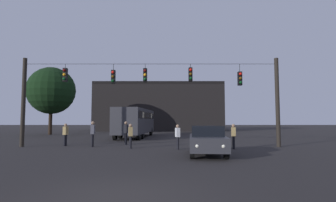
{
  "coord_description": "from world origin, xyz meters",
  "views": [
    {
      "loc": [
        1.22,
        -6.36,
        1.78
      ],
      "look_at": [
        1.2,
        10.73,
        3.05
      ],
      "focal_mm": 28.57,
      "sensor_mm": 36.0,
      "label": 1
    }
  ],
  "objects_px": {
    "car_near_right": "(207,140)",
    "pedestrian_trailing": "(178,135)",
    "pedestrian_crossing_left": "(93,132)",
    "pedestrian_crossing_right": "(131,135)",
    "pedestrian_crossing_center": "(234,135)",
    "tree_left_silhouette": "(52,91)",
    "pedestrian_far_side": "(66,133)",
    "city_bus": "(136,120)",
    "pedestrian_near_bus": "(126,131)"
  },
  "relations": [
    {
      "from": "pedestrian_crossing_left",
      "to": "pedestrian_trailing",
      "type": "height_order",
      "value": "pedestrian_crossing_left"
    },
    {
      "from": "car_near_right",
      "to": "tree_left_silhouette",
      "type": "relative_size",
      "value": 0.51
    },
    {
      "from": "tree_left_silhouette",
      "to": "pedestrian_trailing",
      "type": "bearing_deg",
      "value": -48.43
    },
    {
      "from": "pedestrian_trailing",
      "to": "pedestrian_near_bus",
      "type": "bearing_deg",
      "value": 139.47
    },
    {
      "from": "pedestrian_crossing_right",
      "to": "tree_left_silhouette",
      "type": "distance_m",
      "value": 22.08
    },
    {
      "from": "pedestrian_trailing",
      "to": "pedestrian_crossing_left",
      "type": "bearing_deg",
      "value": 163.61
    },
    {
      "from": "pedestrian_crossing_right",
      "to": "pedestrian_near_bus",
      "type": "relative_size",
      "value": 0.91
    },
    {
      "from": "pedestrian_crossing_left",
      "to": "pedestrian_crossing_right",
      "type": "bearing_deg",
      "value": -21.78
    },
    {
      "from": "pedestrian_crossing_center",
      "to": "tree_left_silhouette",
      "type": "xyz_separation_m",
      "value": [
        -19.42,
        17.7,
        4.82
      ]
    },
    {
      "from": "car_near_right",
      "to": "pedestrian_near_bus",
      "type": "xyz_separation_m",
      "value": [
        -5.19,
        5.98,
        0.19
      ]
    },
    {
      "from": "pedestrian_far_side",
      "to": "tree_left_silhouette",
      "type": "height_order",
      "value": "tree_left_silhouette"
    },
    {
      "from": "city_bus",
      "to": "car_near_right",
      "type": "relative_size",
      "value": 2.51
    },
    {
      "from": "pedestrian_crossing_left",
      "to": "pedestrian_trailing",
      "type": "xyz_separation_m",
      "value": [
        5.81,
        -1.71,
        -0.13
      ]
    },
    {
      "from": "city_bus",
      "to": "pedestrian_trailing",
      "type": "height_order",
      "value": "city_bus"
    },
    {
      "from": "car_near_right",
      "to": "city_bus",
      "type": "bearing_deg",
      "value": 110.38
    },
    {
      "from": "city_bus",
      "to": "car_near_right",
      "type": "xyz_separation_m",
      "value": [
        5.53,
        -14.88,
        -1.07
      ]
    },
    {
      "from": "city_bus",
      "to": "pedestrian_near_bus",
      "type": "relative_size",
      "value": 6.44
    },
    {
      "from": "pedestrian_crossing_left",
      "to": "pedestrian_crossing_right",
      "type": "xyz_separation_m",
      "value": [
        2.77,
        -1.11,
        -0.1
      ]
    },
    {
      "from": "pedestrian_crossing_center",
      "to": "pedestrian_near_bus",
      "type": "height_order",
      "value": "pedestrian_near_bus"
    },
    {
      "from": "pedestrian_crossing_center",
      "to": "pedestrian_far_side",
      "type": "height_order",
      "value": "pedestrian_far_side"
    },
    {
      "from": "pedestrian_crossing_right",
      "to": "pedestrian_far_side",
      "type": "distance_m",
      "value": 5.15
    },
    {
      "from": "pedestrian_crossing_right",
      "to": "pedestrian_far_side",
      "type": "xyz_separation_m",
      "value": [
        -4.87,
        1.68,
        0.0
      ]
    },
    {
      "from": "city_bus",
      "to": "tree_left_silhouette",
      "type": "xyz_separation_m",
      "value": [
        -11.78,
        5.79,
        3.84
      ]
    },
    {
      "from": "city_bus",
      "to": "pedestrian_crossing_center",
      "type": "distance_m",
      "value": 14.18
    },
    {
      "from": "car_near_right",
      "to": "pedestrian_trailing",
      "type": "height_order",
      "value": "pedestrian_trailing"
    },
    {
      "from": "pedestrian_near_bus",
      "to": "pedestrian_trailing",
      "type": "xyz_separation_m",
      "value": [
        3.75,
        -3.21,
        -0.12
      ]
    },
    {
      "from": "car_near_right",
      "to": "pedestrian_crossing_left",
      "type": "xyz_separation_m",
      "value": [
        -7.25,
        4.48,
        0.19
      ]
    },
    {
      "from": "car_near_right",
      "to": "pedestrian_trailing",
      "type": "relative_size",
      "value": 2.88
    },
    {
      "from": "pedestrian_trailing",
      "to": "tree_left_silhouette",
      "type": "distance_m",
      "value": 24.41
    },
    {
      "from": "pedestrian_crossing_left",
      "to": "pedestrian_crossing_center",
      "type": "xyz_separation_m",
      "value": [
        9.35,
        -1.5,
        -0.1
      ]
    },
    {
      "from": "car_near_right",
      "to": "pedestrian_near_bus",
      "type": "bearing_deg",
      "value": 130.96
    },
    {
      "from": "city_bus",
      "to": "pedestrian_trailing",
      "type": "bearing_deg",
      "value": -71.34
    },
    {
      "from": "pedestrian_far_side",
      "to": "car_near_right",
      "type": "bearing_deg",
      "value": -28.42
    },
    {
      "from": "pedestrian_crossing_center",
      "to": "pedestrian_crossing_right",
      "type": "bearing_deg",
      "value": 176.55
    },
    {
      "from": "car_near_right",
      "to": "pedestrian_crossing_right",
      "type": "xyz_separation_m",
      "value": [
        -4.48,
        3.37,
        0.09
      ]
    },
    {
      "from": "car_near_right",
      "to": "tree_left_silhouette",
      "type": "distance_m",
      "value": 27.41
    },
    {
      "from": "pedestrian_far_side",
      "to": "pedestrian_crossing_right",
      "type": "bearing_deg",
      "value": -19.06
    },
    {
      "from": "car_near_right",
      "to": "pedestrian_near_bus",
      "type": "relative_size",
      "value": 2.57
    },
    {
      "from": "city_bus",
      "to": "pedestrian_crossing_right",
      "type": "xyz_separation_m",
      "value": [
        1.05,
        -11.51,
        -0.98
      ]
    },
    {
      "from": "city_bus",
      "to": "pedestrian_trailing",
      "type": "relative_size",
      "value": 7.21
    },
    {
      "from": "pedestrian_trailing",
      "to": "tree_left_silhouette",
      "type": "xyz_separation_m",
      "value": [
        -15.87,
        17.9,
        4.84
      ]
    },
    {
      "from": "pedestrian_near_bus",
      "to": "tree_left_silhouette",
      "type": "relative_size",
      "value": 0.2
    },
    {
      "from": "pedestrian_crossing_left",
      "to": "pedestrian_far_side",
      "type": "relative_size",
      "value": 1.1
    },
    {
      "from": "pedestrian_crossing_right",
      "to": "tree_left_silhouette",
      "type": "height_order",
      "value": "tree_left_silhouette"
    },
    {
      "from": "pedestrian_crossing_center",
      "to": "tree_left_silhouette",
      "type": "bearing_deg",
      "value": 137.66
    },
    {
      "from": "city_bus",
      "to": "pedestrian_crossing_left",
      "type": "bearing_deg",
      "value": -99.38
    },
    {
      "from": "pedestrian_crossing_left",
      "to": "pedestrian_trailing",
      "type": "relative_size",
      "value": 1.13
    },
    {
      "from": "car_near_right",
      "to": "pedestrian_far_side",
      "type": "relative_size",
      "value": 2.8
    },
    {
      "from": "pedestrian_crossing_center",
      "to": "tree_left_silhouette",
      "type": "height_order",
      "value": "tree_left_silhouette"
    },
    {
      "from": "pedestrian_trailing",
      "to": "pedestrian_crossing_center",
      "type": "bearing_deg",
      "value": 3.29
    }
  ]
}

